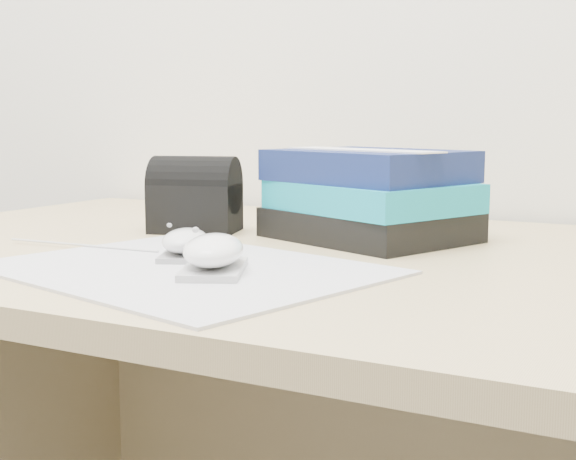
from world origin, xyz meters
The scene contains 7 objects.
desk centered at (0.00, 1.64, 0.50)m, with size 1.60×0.80×0.73m.
mousepad centered at (-0.20, 1.39, 0.73)m, with size 0.40×0.31×0.00m, color #A09FA8.
mouse_rear centered at (-0.24, 1.45, 0.75)m, with size 0.08×0.11×0.04m.
mouse_front centered at (-0.16, 1.38, 0.75)m, with size 0.10×0.13×0.05m.
usb_cable centered at (-0.40, 1.45, 0.73)m, with size 0.00×0.00×0.23m, color silver.
book_stack centered at (-0.11, 1.70, 0.79)m, with size 0.30×0.28×0.12m.
pouch centered at (-0.36, 1.65, 0.78)m, with size 0.14×0.11×0.11m.
Camera 1 is at (0.29, 0.69, 0.89)m, focal length 50.00 mm.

